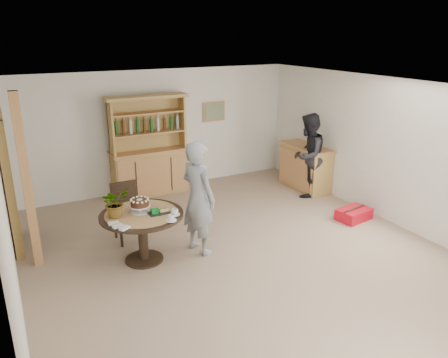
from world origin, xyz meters
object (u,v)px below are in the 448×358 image
(sideboard, at_px, (305,167))
(adult_person, at_px, (308,155))
(teen_boy, at_px, (198,198))
(hutch, at_px, (149,162))
(dining_table, at_px, (142,223))
(dining_chair, at_px, (126,208))
(red_suitcase, at_px, (354,214))

(sideboard, bearing_deg, adult_person, -124.04)
(teen_boy, xyz_separation_m, adult_person, (2.95, 1.17, -0.03))
(hutch, xyz_separation_m, adult_person, (2.80, -1.60, 0.16))
(dining_table, height_order, teen_boy, teen_boy)
(sideboard, height_order, dining_table, sideboard)
(dining_table, xyz_separation_m, dining_chair, (-0.00, 0.83, -0.07))
(dining_chair, xyz_separation_m, teen_boy, (0.85, -0.93, 0.34))
(dining_chair, bearing_deg, dining_table, -90.03)
(sideboard, xyz_separation_m, teen_boy, (-3.19, -1.52, 0.40))
(sideboard, xyz_separation_m, dining_table, (-4.04, -1.42, 0.13))
(dining_chair, bearing_deg, hutch, 61.28)
(dining_table, bearing_deg, sideboard, 19.37)
(dining_table, distance_m, dining_chair, 0.83)
(dining_table, relative_size, adult_person, 0.71)
(dining_chair, relative_size, teen_boy, 0.54)
(sideboard, relative_size, red_suitcase, 1.92)
(dining_table, height_order, red_suitcase, dining_table)
(hutch, distance_m, red_suitcase, 4.14)
(dining_chair, distance_m, red_suitcase, 4.00)
(sideboard, height_order, teen_boy, teen_boy)
(teen_boy, bearing_deg, sideboard, -81.69)
(red_suitcase, bearing_deg, teen_boy, 166.67)
(adult_person, relative_size, red_suitcase, 2.59)
(hutch, height_order, adult_person, hutch)
(dining_table, xyz_separation_m, red_suitcase, (3.80, -0.33, -0.50))
(sideboard, height_order, adult_person, adult_person)
(teen_boy, bearing_deg, hutch, -20.33)
(teen_boy, bearing_deg, red_suitcase, -111.56)
(dining_table, bearing_deg, teen_boy, -6.71)
(hutch, xyz_separation_m, dining_table, (-1.00, -2.66, -0.08))
(teen_boy, bearing_deg, adult_person, -85.61)
(teen_boy, height_order, red_suitcase, teen_boy)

